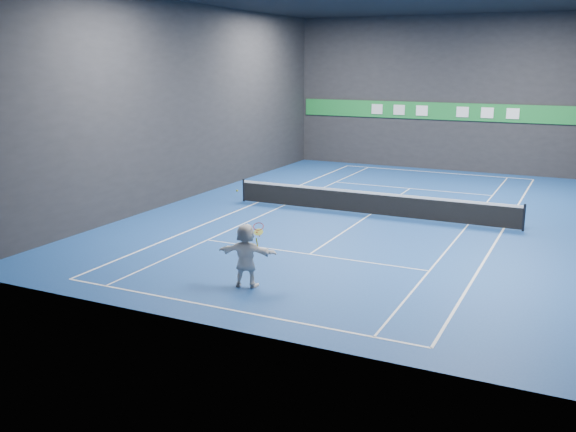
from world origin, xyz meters
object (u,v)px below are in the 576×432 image
at_px(player, 246,255).
at_px(tennis_racket, 258,229).
at_px(tennis_net, 370,202).
at_px(tennis_ball, 237,191).

height_order(player, tennis_racket, tennis_racket).
distance_m(player, tennis_net, 10.11).
xyz_separation_m(player, tennis_racket, (0.39, 0.05, 0.81)).
bearing_deg(tennis_racket, player, -172.97).
distance_m(tennis_ball, tennis_racket, 1.29).
height_order(tennis_net, tennis_racket, tennis_racket).
relative_size(player, tennis_ball, 29.61).
bearing_deg(player, tennis_ball, -41.36).
bearing_deg(tennis_racket, tennis_ball, 167.51).
bearing_deg(tennis_net, tennis_racket, -89.97).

